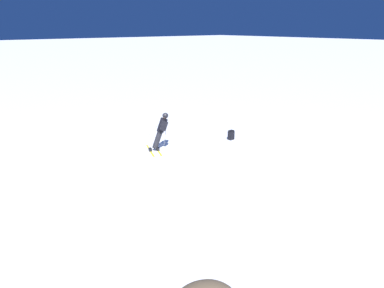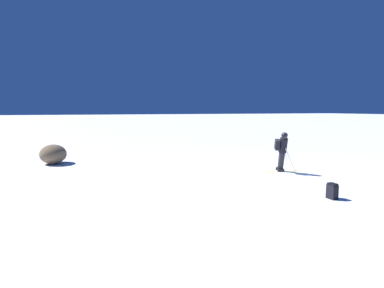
{
  "view_description": "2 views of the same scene",
  "coord_description": "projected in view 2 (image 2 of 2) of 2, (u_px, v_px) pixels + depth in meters",
  "views": [
    {
      "loc": [
        9.14,
        14.23,
        5.76
      ],
      "look_at": [
        0.35,
        3.68,
        1.38
      ],
      "focal_mm": 35.0,
      "sensor_mm": 36.0,
      "label": 1
    },
    {
      "loc": [
        -11.56,
        8.36,
        2.8
      ],
      "look_at": [
        -1.47,
        4.68,
        1.55
      ],
      "focal_mm": 28.0,
      "sensor_mm": 36.0,
      "label": 2
    }
  ],
  "objects": [
    {
      "name": "ground_plane",
      "position": [
        275.0,
        169.0,
        13.95
      ],
      "size": [
        300.0,
        300.0,
        0.0
      ],
      "primitive_type": "plane",
      "color": "white"
    },
    {
      "name": "skier",
      "position": [
        282.0,
        150.0,
        13.15
      ],
      "size": [
        1.37,
        1.83,
        1.86
      ],
      "rotation": [
        0.0,
        0.0,
        -0.4
      ],
      "color": "yellow",
      "rests_on": "ground"
    },
    {
      "name": "spare_backpack",
      "position": [
        332.0,
        191.0,
        9.37
      ],
      "size": [
        0.31,
        0.23,
        0.5
      ],
      "rotation": [
        0.0,
        0.0,
        3.17
      ],
      "color": "black",
      "rests_on": "ground"
    },
    {
      "name": "exposed_boulder_0",
      "position": [
        53.0,
        154.0,
        15.38
      ],
      "size": [
        1.53,
        1.3,
        1.0
      ],
      "primitive_type": "ellipsoid",
      "color": "brown",
      "rests_on": "ground"
    }
  ]
}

